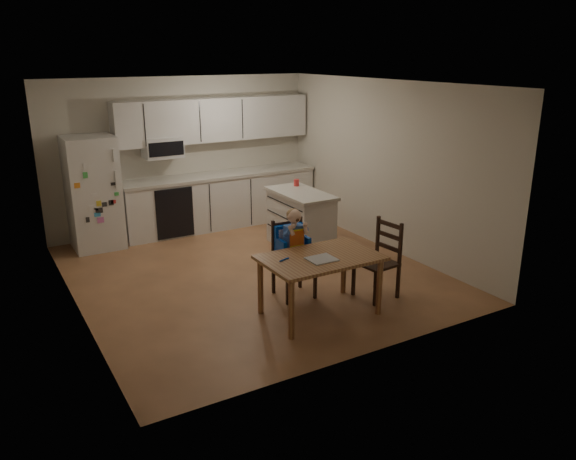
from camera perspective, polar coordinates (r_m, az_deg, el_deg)
The scene contains 10 objects.
room at distance 7.72m, azimuth -5.54°, elevation 5.46°, with size 4.52×5.01×2.51m.
refrigerator at distance 8.91m, azimuth -19.18°, elevation 3.58°, with size 0.72×0.70×1.70m, color silver.
kitchen_run at distance 9.57m, azimuth -7.21°, elevation 5.52°, with size 3.37×0.62×2.15m.
kitchen_island at distance 8.49m, azimuth 1.27°, elevation 1.04°, with size 0.62×1.19×0.88m.
red_cup at distance 8.75m, azimuth 0.86°, elevation 4.83°, with size 0.08×0.08×0.10m, color red.
dining_table at distance 6.29m, azimuth 3.30°, elevation -3.48°, with size 1.31×0.84×0.70m.
napkin at distance 6.16m, azimuth 3.43°, elevation -2.96°, with size 0.30×0.26×0.01m, color #B1B1B6.
toddler_spoon at distance 6.12m, azimuth -0.45°, elevation -3.04°, with size 0.02×0.02×0.12m, color #0940BA.
chair_booster at distance 6.76m, azimuth 0.45°, elevation -1.36°, with size 0.43×0.43×1.11m.
chair_side at distance 6.90m, azimuth 9.59°, elevation -2.40°, with size 0.46×0.46×0.95m.
Camera 1 is at (-3.14, -6.38, 2.88)m, focal length 35.00 mm.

